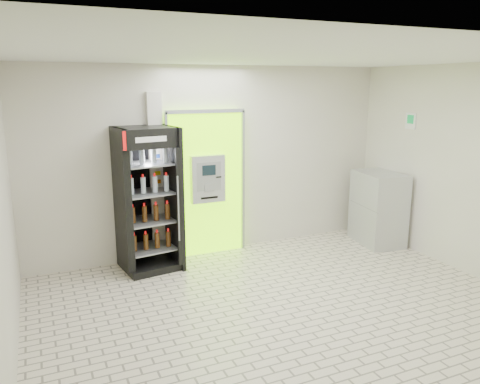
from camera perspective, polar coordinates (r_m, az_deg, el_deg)
ground at (r=5.87m, az=6.18°, el=-14.53°), size 6.00×6.00×0.00m
room_shell at (r=5.28m, az=6.66°, el=3.49°), size 6.00×6.00×6.00m
atm_assembly at (r=7.48m, az=-4.19°, el=1.14°), size 1.30×0.24×2.33m
pillar at (r=7.27m, az=-10.10°, el=1.66°), size 0.22×0.11×2.60m
beverage_cooler at (r=6.99m, az=-11.15°, el=-1.22°), size 0.89×0.83×2.12m
steel_cabinet at (r=8.41m, az=16.48°, el=-1.89°), size 0.76×1.01×1.24m
exit_sign at (r=8.17m, az=20.10°, el=8.13°), size 0.02×0.22×0.26m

